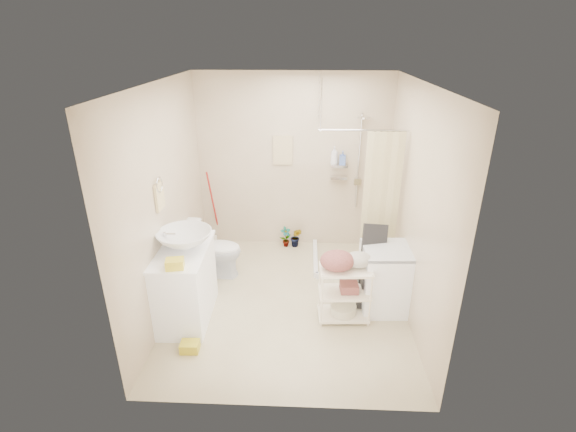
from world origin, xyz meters
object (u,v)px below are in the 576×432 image
(toilet, at_px, (213,249))
(laundry_rack, at_px, (345,289))
(vanity, at_px, (185,284))
(washing_machine, at_px, (384,279))

(toilet, xyz_separation_m, laundry_rack, (1.69, -0.90, 0.02))
(vanity, height_order, laundry_rack, vanity)
(washing_machine, xyz_separation_m, laundry_rack, (-0.49, -0.24, 0.00))
(washing_machine, height_order, laundry_rack, laundry_rack)
(washing_machine, bearing_deg, vanity, -176.03)
(vanity, relative_size, laundry_rack, 1.26)
(vanity, xyz_separation_m, toilet, (0.12, 0.95, -0.06))
(vanity, xyz_separation_m, laundry_rack, (1.81, 0.04, -0.04))
(laundry_rack, bearing_deg, washing_machine, 23.12)
(washing_machine, bearing_deg, laundry_rack, -157.07)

